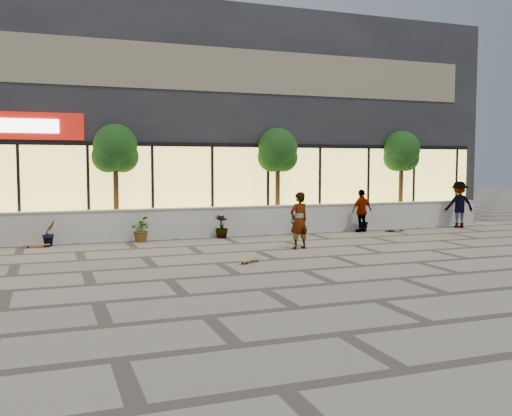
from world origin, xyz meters
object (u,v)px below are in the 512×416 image
object	(u,v)px
skater_center	(299,221)
skateboard_right_near	(396,229)
skateboard_center	(250,260)
skateboard_left	(37,245)
skateboard_right_far	(390,229)
tree_east	(401,154)
tree_mideast	(278,153)
skater_right_far	(459,205)
tree_midwest	(115,151)
skater_right_near	(362,211)

from	to	relation	value
skater_center	skateboard_right_near	size ratio (longest dim) A/B	2.18
skateboard_center	skateboard_left	size ratio (longest dim) A/B	0.89
skater_center	skateboard_right_far	bearing A→B (deg)	-162.57
tree_east	skateboard_left	bearing A→B (deg)	-173.92
tree_mideast	skater_right_far	world-z (taller)	tree_mideast
skater_center	tree_east	bearing A→B (deg)	-158.66
skater_center	skater_right_far	distance (m)	9.00
tree_midwest	tree_east	size ratio (longest dim) A/B	1.00
tree_midwest	skateboard_right_near	size ratio (longest dim) A/B	4.99
skater_right_near	skateboard_right_far	world-z (taller)	skater_right_near
skater_center	skater_right_far	xyz separation A→B (m)	(8.45, 3.10, 0.07)
tree_midwest	tree_east	world-z (taller)	same
tree_midwest	skater_right_far	size ratio (longest dim) A/B	2.11
skateboard_right_near	skater_right_near	bearing A→B (deg)	166.32
skater_center	skater_right_far	world-z (taller)	skater_right_far
skater_center	skateboard_right_far	distance (m)	6.02
skateboard_center	skateboard_left	bearing A→B (deg)	101.64
skater_right_near	skateboard_center	distance (m)	7.94
skater_right_near	skater_right_far	world-z (taller)	skater_right_far
skateboard_center	skateboard_left	world-z (taller)	skateboard_left
tree_mideast	skater_center	size ratio (longest dim) A/B	2.28
tree_midwest	skater_right_near	bearing A→B (deg)	-9.00
skateboard_center	skateboard_right_near	distance (m)	8.85
skater_center	skateboard_right_far	size ratio (longest dim) A/B	2.55
skater_right_far	skateboard_right_near	xyz separation A→B (m)	(-3.12, -0.28, -0.85)
skater_center	skateboard_right_near	world-z (taller)	skater_center
tree_mideast	tree_east	size ratio (longest dim) A/B	1.00
tree_mideast	skateboard_center	bearing A→B (deg)	-118.08
tree_east	skater_center	xyz separation A→B (m)	(-6.65, -4.50, -2.13)
tree_mideast	skateboard_right_far	xyz separation A→B (m)	(4.01, -1.50, -2.92)
tree_east	skater_center	bearing A→B (deg)	-145.94
tree_midwest	skateboard_left	xyz separation A→B (m)	(-2.57, -1.50, -2.91)
tree_midwest	skateboard_center	world-z (taller)	tree_midwest
skater_right_far	skateboard_right_near	size ratio (longest dim) A/B	2.37
skateboard_right_far	tree_east	bearing A→B (deg)	12.11
skateboard_left	skateboard_right_far	distance (m)	12.58
skater_right_near	skateboard_right_far	distance (m)	1.38
tree_midwest	skateboard_right_far	distance (m)	10.53
skater_right_far	skateboard_right_far	bearing A→B (deg)	15.58
tree_east	skateboard_right_near	size ratio (longest dim) A/B	4.99
tree_mideast	skateboard_right_far	bearing A→B (deg)	-20.52
skater_center	tree_midwest	bearing A→B (deg)	-55.57
skateboard_right_near	skateboard_right_far	bearing A→B (deg)	132.03
tree_midwest	skateboard_right_far	xyz separation A→B (m)	(10.01, -1.50, -2.92)
tree_mideast	skateboard_center	world-z (taller)	tree_mideast
skater_right_near	tree_midwest	bearing A→B (deg)	-22.15
tree_midwest	skater_center	xyz separation A→B (m)	(4.85, -4.50, -2.13)
tree_east	skateboard_right_far	distance (m)	3.60
tree_mideast	skateboard_center	size ratio (longest dim) A/B	5.57
skateboard_right_near	skateboard_right_far	xyz separation A→B (m)	(-0.17, 0.18, -0.01)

